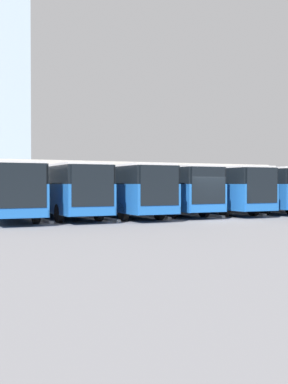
{
  "coord_description": "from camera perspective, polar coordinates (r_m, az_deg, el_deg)",
  "views": [
    {
      "loc": [
        15.86,
        22.7,
        2.08
      ],
      "look_at": [
        1.36,
        -5.89,
        1.55
      ],
      "focal_mm": 45.0,
      "sensor_mm": 36.0,
      "label": 1
    }
  ],
  "objects": [
    {
      "name": "bus_1",
      "position": [
        36.59,
        11.87,
        0.48
      ],
      "size": [
        2.84,
        11.88,
        3.2
      ],
      "rotation": [
        0.0,
        0.0,
        -0.02
      ],
      "color": "#19519E",
      "rests_on": "ground_plane"
    },
    {
      "name": "station_building",
      "position": [
        48.78,
        -7.92,
        1.03
      ],
      "size": [
        42.12,
        11.42,
        4.24
      ],
      "color": "beige",
      "rests_on": "ground_plane"
    },
    {
      "name": "curb_divider_1",
      "position": [
        34.18,
        11.4,
        -2.44
      ],
      "size": [
        0.37,
        5.17,
        0.15
      ],
      "primitive_type": "cube",
      "rotation": [
        0.0,
        0.0,
        -0.02
      ],
      "color": "#9E9E99",
      "rests_on": "ground_plane"
    },
    {
      "name": "bus_5",
      "position": [
        29.98,
        -9.8,
        0.38
      ],
      "size": [
        2.84,
        11.88,
        3.2
      ],
      "rotation": [
        0.0,
        0.0,
        -0.02
      ],
      "color": "#19519E",
      "rests_on": "ground_plane"
    },
    {
      "name": "curb_divider_2",
      "position": [
        31.86,
        6.76,
        -2.67
      ],
      "size": [
        0.37,
        5.17,
        0.15
      ],
      "primitive_type": "cube",
      "rotation": [
        0.0,
        0.0,
        -0.02
      ],
      "color": "#9E9E99",
      "rests_on": "ground_plane"
    },
    {
      "name": "bus_2",
      "position": [
        34.23,
        7.6,
        0.46
      ],
      "size": [
        2.84,
        11.88,
        3.2
      ],
      "rotation": [
        0.0,
        0.0,
        -0.02
      ],
      "color": "#19519E",
      "rests_on": "ground_plane"
    },
    {
      "name": "bus_4",
      "position": [
        30.65,
        -3.17,
        0.41
      ],
      "size": [
        2.84,
        11.88,
        3.2
      ],
      "rotation": [
        0.0,
        0.0,
        -0.02
      ],
      "color": "#19519E",
      "rests_on": "ground_plane"
    },
    {
      "name": "curb_divider_5",
      "position": [
        27.88,
        -12.2,
        -3.2
      ],
      "size": [
        0.37,
        5.17,
        0.15
      ],
      "primitive_type": "cube",
      "rotation": [
        0.0,
        0.0,
        -0.02
      ],
      "color": "#9E9E99",
      "rests_on": "ground_plane"
    },
    {
      "name": "bus_6",
      "position": [
        29.14,
        -16.44,
        0.34
      ],
      "size": [
        2.84,
        11.88,
        3.2
      ],
      "rotation": [
        0.0,
        0.0,
        -0.02
      ],
      "color": "#19519E",
      "rests_on": "ground_plane"
    },
    {
      "name": "curb_divider_0",
      "position": [
        36.81,
        15.26,
        -2.21
      ],
      "size": [
        0.37,
        5.17,
        0.15
      ],
      "primitive_type": "cube",
      "rotation": [
        0.0,
        0.0,
        -0.02
      ],
      "color": "#9E9E99",
      "rests_on": "ground_plane"
    },
    {
      "name": "bus_3",
      "position": [
        32.78,
        2.04,
        0.44
      ],
      "size": [
        2.84,
        11.88,
        3.2
      ],
      "rotation": [
        0.0,
        0.0,
        -0.02
      ],
      "color": "#19519E",
      "rests_on": "ground_plane"
    },
    {
      "name": "bus_0",
      "position": [
        39.24,
        15.46,
        0.49
      ],
      "size": [
        2.84,
        11.88,
        3.2
      ],
      "rotation": [
        0.0,
        0.0,
        -0.02
      ],
      "color": "#19519E",
      "rests_on": "ground_plane"
    },
    {
      "name": "ground_plane",
      "position": [
        27.77,
        8.04,
        -3.36
      ],
      "size": [
        600.0,
        600.0,
        0.0
      ],
      "primitive_type": "plane",
      "color": "gray"
    },
    {
      "name": "curb_divider_3",
      "position": [
        30.47,
        0.73,
        -2.83
      ],
      "size": [
        0.37,
        5.17,
        0.15
      ],
      "primitive_type": "cube",
      "rotation": [
        0.0,
        0.0,
        -0.02
      ],
      "color": "#9E9E99",
      "rests_on": "ground_plane"
    },
    {
      "name": "curb_divider_4",
      "position": [
        28.43,
        -5.0,
        -3.1
      ],
      "size": [
        0.37,
        5.17,
        0.15
      ],
      "primitive_type": "cube",
      "rotation": [
        0.0,
        0.0,
        -0.02
      ],
      "color": "#9E9E99",
      "rests_on": "ground_plane"
    }
  ]
}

